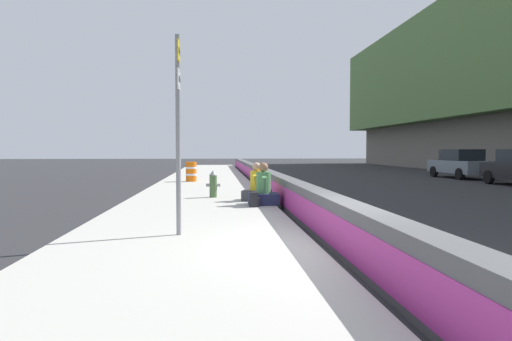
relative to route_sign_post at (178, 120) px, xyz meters
name	(u,v)px	position (x,y,z in m)	size (l,w,h in m)	color
ground_plane	(350,256)	(-1.34, -2.77, -2.21)	(160.00, 160.00, 0.00)	#2B2B2D
sidewalk_strip	(180,255)	(-1.34, -0.12, -2.14)	(80.00, 4.40, 0.14)	#B5B2A8
jersey_barrier	(350,230)	(-1.34, -2.77, -1.79)	(76.00, 0.45, 0.85)	#545456
route_sign_post	(178,120)	(0.00, 0.00, 0.00)	(0.44, 0.09, 3.60)	gray
fire_hydrant	(213,183)	(6.58, -0.58, -1.62)	(0.26, 0.46, 0.88)	#47663D
seated_person_foreground	(263,191)	(4.48, -2.00, -1.70)	(0.76, 0.86, 1.18)	#23284C
seated_person_middle	(257,188)	(5.56, -1.91, -1.71)	(0.89, 0.98, 1.16)	#424247
backpack	(254,199)	(4.00, -1.69, -1.88)	(0.32, 0.28, 0.40)	#232328
construction_barrel	(191,172)	(14.23, 0.54, -1.59)	(0.54, 0.54, 0.95)	orange
parked_car_fourth	(460,164)	(17.57, -15.01, -1.35)	(4.55, 2.06, 1.71)	slate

